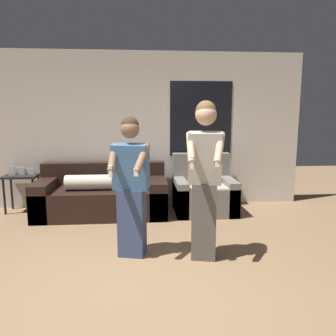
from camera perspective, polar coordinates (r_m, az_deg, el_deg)
ground_plane at (r=3.25m, az=-4.32°, el=-20.97°), size 14.00×14.00×0.00m
wall_back at (r=5.83m, az=-4.56°, el=6.59°), size 5.74×0.07×2.70m
couch at (r=5.51m, az=-11.30°, el=-4.81°), size 2.08×0.95×0.82m
armchair at (r=5.59m, az=6.27°, el=-4.22°), size 0.99×0.88×0.96m
side_table at (r=6.02m, az=-24.14°, el=-2.00°), size 0.55×0.39×0.78m
person_left at (r=3.76m, az=-6.38°, el=-3.26°), size 0.47×0.53×1.61m
person_right at (r=3.66m, az=6.48°, el=-1.72°), size 0.45×0.53×1.78m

